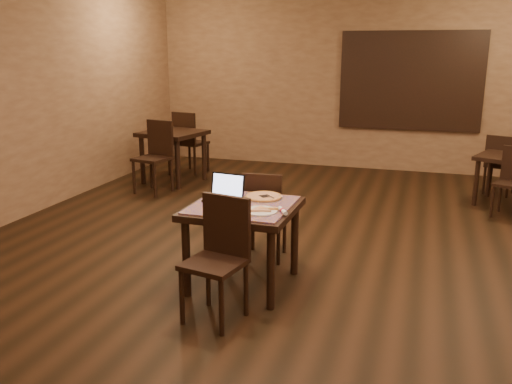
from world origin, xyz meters
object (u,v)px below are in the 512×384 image
(other_table_a, at_px, (507,164))
(other_table_b_chair_near, at_px, (156,152))
(tiled_table, at_px, (243,215))
(other_table_b_chair_far, at_px, (188,139))
(chair_main_near, at_px, (220,251))
(laptop, at_px, (226,193))
(other_table_a_chair_far, at_px, (500,162))
(chair_main_far, at_px, (264,211))
(other_table_b, at_px, (173,140))
(pizza_pan, at_px, (264,198))

(other_table_a, xyz_separation_m, other_table_b_chair_near, (-4.88, -0.79, 0.03))
(tiled_table, height_order, other_table_b_chair_far, other_table_b_chair_far)
(other_table_a, height_order, other_table_b_chair_far, other_table_b_chair_far)
(chair_main_near, xyz_separation_m, laptop, (-0.22, 0.72, 0.27))
(other_table_b_chair_near, xyz_separation_m, other_table_b_chair_far, (-0.04, 1.23, 0.00))
(other_table_a_chair_far, bearing_deg, other_table_a, 114.72)
(tiled_table, distance_m, chair_main_far, 0.63)
(other_table_b, distance_m, other_table_b_chair_near, 0.62)
(other_table_b_chair_far, bearing_deg, other_table_a, -173.46)
(chair_main_far, bearing_deg, other_table_a_chair_far, -130.81)
(other_table_a, xyz_separation_m, other_table_b_chair_far, (-4.92, 0.45, 0.03))
(other_table_b_chair_near, distance_m, other_table_b_chair_far, 1.24)
(pizza_pan, relative_size, other_table_b_chair_near, 0.33)
(pizza_pan, xyz_separation_m, other_table_a, (2.46, 3.30, -0.20))
(pizza_pan, bearing_deg, other_table_b, 127.95)
(chair_main_near, xyz_separation_m, other_table_a_chair_far, (2.53, 4.68, -0.05))
(chair_main_far, height_order, other_table_a_chair_far, chair_main_far)
(laptop, height_order, other_table_a_chair_far, laptop)
(chair_main_near, bearing_deg, other_table_a, 69.97)
(chair_main_near, bearing_deg, other_table_b_chair_far, 128.71)
(tiled_table, xyz_separation_m, other_table_b_chair_near, (-2.30, 2.76, -0.06))
(other_table_a, distance_m, other_table_a_chair_far, 0.53)
(other_table_b, bearing_deg, other_table_a_chair_far, 19.81)
(chair_main_far, relative_size, other_table_b, 0.90)
(chair_main_far, relative_size, other_table_a_chair_far, 1.04)
(other_table_b_chair_near, bearing_deg, other_table_b_chair_far, 103.52)
(chair_main_far, distance_m, laptop, 0.63)
(chair_main_near, bearing_deg, other_table_a_chair_far, 73.17)
(other_table_a, bearing_deg, pizza_pan, -105.07)
(laptop, distance_m, other_table_a_chair_far, 4.83)
(other_table_a, height_order, other_table_b, other_table_b)
(laptop, height_order, other_table_b_chair_near, other_table_b_chair_near)
(tiled_table, relative_size, pizza_pan, 2.66)
(chair_main_far, xyz_separation_m, other_table_b_chair_near, (-2.31, 2.14, 0.08))
(other_table_a_chair_far, bearing_deg, chair_main_near, 83.17)
(pizza_pan, bearing_deg, other_table_a, 53.35)
(other_table_a, height_order, other_table_b_chair_near, other_table_b_chair_near)
(other_table_b_chair_near, height_order, other_table_b_chair_far, same)
(chair_main_far, bearing_deg, tiled_table, 85.06)
(other_table_a, bearing_deg, other_table_b_chair_near, -149.28)
(chair_main_near, bearing_deg, chair_main_far, 102.10)
(chair_main_far, height_order, other_table_b_chair_near, other_table_b_chair_near)
(other_table_b, relative_size, other_table_b_chair_far, 0.98)
(pizza_pan, relative_size, other_table_b, 0.34)
(laptop, bearing_deg, other_table_a, 58.27)
(laptop, bearing_deg, chair_main_far, 75.42)
(other_table_a_chair_far, height_order, other_table_b_chair_near, other_table_b_chair_near)
(chair_main_near, xyz_separation_m, other_table_a, (2.56, 4.16, 0.01))
(tiled_table, xyz_separation_m, other_table_a_chair_far, (2.55, 4.06, -0.16))
(pizza_pan, xyz_separation_m, other_table_a_chair_far, (2.43, 3.82, -0.27))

